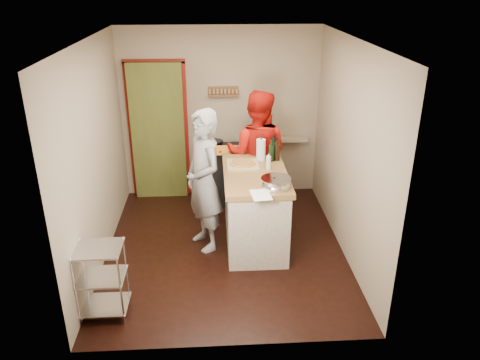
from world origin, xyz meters
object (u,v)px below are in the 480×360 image
island (255,207)px  person_red (257,155)px  wire_shelving (101,278)px  person_stripe (204,181)px  stove (225,173)px

island → person_red: person_red is taller
wire_shelving → person_red: 2.83m
person_stripe → stove: bearing=141.5°
wire_shelving → stove: bearing=63.1°
person_red → stove: bearing=-30.2°
island → wire_shelving: bearing=-142.2°
island → person_stripe: size_ratio=0.81×
stove → island: (0.35, -1.32, 0.07)m
person_red → person_stripe: bearing=65.9°
person_stripe → wire_shelving: bearing=-64.5°
wire_shelving → island: (1.68, 1.30, 0.09)m
island → person_stripe: person_stripe is taller
island → stove: bearing=104.7°
stove → wire_shelving: 2.94m
person_stripe → island: bearing=64.8°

